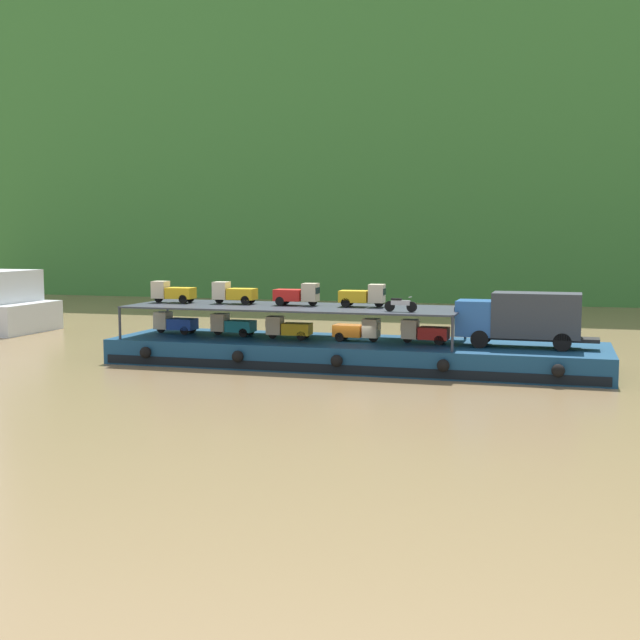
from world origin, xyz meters
name	(u,v)px	position (x,y,z in m)	size (l,w,h in m)	color
ground_plane	(353,366)	(0.00, 0.00, 0.00)	(400.00, 400.00, 0.00)	olive
hillside_far_bank	(470,106)	(0.00, 61.91, 24.70)	(126.50, 28.73, 43.85)	#387533
cargo_barge	(353,353)	(0.00, -0.03, 0.75)	(29.53, 7.83, 1.50)	navy
covered_lorry	(522,317)	(9.78, -0.13, 3.19)	(7.89, 2.41, 3.10)	#285BA3
cargo_rack	(293,307)	(-3.80, 0.00, 3.44)	(20.33, 6.48, 2.00)	#2D333D
mini_truck_lower_stern	(175,323)	(-12.03, 0.48, 2.19)	(2.75, 1.22, 1.38)	#1E47B7
mini_truck_lower_aft	(232,325)	(-7.96, 0.35, 2.19)	(2.76, 1.24, 1.38)	teal
mini_truck_lower_mid	(288,328)	(-4.05, -0.23, 2.19)	(2.79, 1.30, 1.38)	gold
mini_truck_lower_fore	(358,330)	(0.28, -0.13, 2.19)	(2.78, 1.26, 1.38)	orange
mini_truck_lower_bow	(424,332)	(4.26, -0.01, 2.19)	(2.78, 1.26, 1.38)	red
mini_truck_upper_stern	(173,292)	(-12.07, 0.34, 4.19)	(2.77, 1.25, 1.38)	gold
mini_truck_upper_mid	(234,293)	(-7.96, 0.65, 4.19)	(2.76, 1.24, 1.38)	gold
mini_truck_upper_fore	(297,294)	(-3.72, 0.59, 4.19)	(2.74, 1.21, 1.38)	red
mini_truck_upper_bow	(363,296)	(0.42, 0.65, 4.19)	(2.78, 1.27, 1.38)	gold
motorcycle_upper_port	(400,304)	(3.19, -1.94, 3.93)	(1.90, 0.55, 0.87)	black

